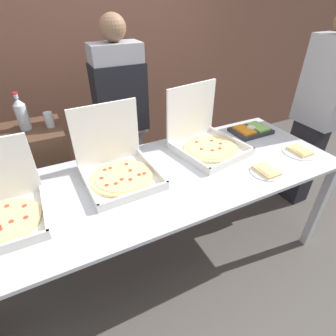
% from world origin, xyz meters
% --- Properties ---
extents(ground_plane, '(16.00, 16.00, 0.00)m').
position_xyz_m(ground_plane, '(0.00, 0.00, 0.00)').
color(ground_plane, '#514C47').
extents(brick_wall_behind, '(10.00, 0.06, 2.80)m').
position_xyz_m(brick_wall_behind, '(0.00, 1.70, 1.40)').
color(brick_wall_behind, brown).
rests_on(brick_wall_behind, ground_plane).
extents(buffet_table, '(2.48, 0.94, 0.88)m').
position_xyz_m(buffet_table, '(0.00, 0.00, 0.79)').
color(buffet_table, silver).
rests_on(buffet_table, ground_plane).
extents(pizza_box_far_right, '(0.48, 0.49, 0.45)m').
position_xyz_m(pizza_box_far_right, '(-0.31, 0.12, 0.96)').
color(pizza_box_far_right, silver).
rests_on(pizza_box_far_right, buffet_table).
extents(pizza_box_near_right, '(0.55, 0.56, 0.47)m').
position_xyz_m(pizza_box_near_right, '(0.42, 0.19, 0.96)').
color(pizza_box_near_right, silver).
rests_on(pizza_box_near_right, buffet_table).
extents(pizza_box_far_left, '(0.41, 0.43, 0.41)m').
position_xyz_m(pizza_box_far_left, '(-0.98, 0.01, 0.95)').
color(pizza_box_far_left, silver).
rests_on(pizza_box_far_left, buffet_table).
extents(paper_plate_front_left, '(0.25, 0.25, 0.03)m').
position_xyz_m(paper_plate_front_left, '(1.05, -0.20, 0.89)').
color(paper_plate_front_left, white).
rests_on(paper_plate_front_left, buffet_table).
extents(paper_plate_front_right, '(0.22, 0.22, 0.03)m').
position_xyz_m(paper_plate_front_right, '(0.62, -0.29, 0.89)').
color(paper_plate_front_right, white).
rests_on(paper_plate_front_right, buffet_table).
extents(veggie_tray, '(0.34, 0.24, 0.05)m').
position_xyz_m(veggie_tray, '(0.95, 0.25, 0.90)').
color(veggie_tray, '#28282D').
rests_on(veggie_tray, buffet_table).
extents(sideboard_podium, '(0.71, 0.49, 1.01)m').
position_xyz_m(sideboard_podium, '(-0.91, 0.87, 0.51)').
color(sideboard_podium, '#4C3323').
rests_on(sideboard_podium, ground_plane).
extents(soda_bottle, '(0.09, 0.09, 0.29)m').
position_xyz_m(soda_bottle, '(-0.81, 0.89, 1.14)').
color(soda_bottle, '#B7BCC1').
rests_on(soda_bottle, sideboard_podium).
extents(soda_can_silver, '(0.07, 0.07, 0.12)m').
position_xyz_m(soda_can_silver, '(-0.64, 0.85, 1.07)').
color(soda_can_silver, silver).
rests_on(soda_can_silver, sideboard_podium).
extents(person_server_vest, '(0.42, 0.24, 1.80)m').
position_xyz_m(person_server_vest, '(-0.05, 0.81, 1.02)').
color(person_server_vest, slate).
rests_on(person_server_vest, ground_plane).
extents(person_guest_plaid, '(0.22, 0.40, 1.84)m').
position_xyz_m(person_guest_plaid, '(1.61, 0.12, 0.97)').
color(person_guest_plaid, black).
rests_on(person_guest_plaid, ground_plane).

